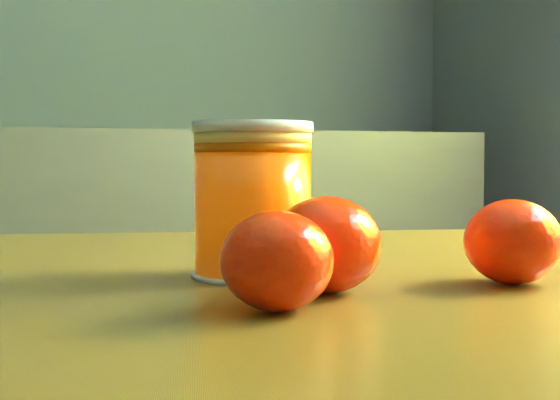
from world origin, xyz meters
name	(u,v)px	position (x,y,z in m)	size (l,w,h in m)	color
juice_glass	(253,201)	(0.68, 0.00, 0.80)	(0.09, 0.09, 0.11)	#FF5805
orange_front	(327,244)	(0.71, -0.08, 0.78)	(0.07, 0.07, 0.06)	#FF2805
orange_back	(513,242)	(0.84, -0.08, 0.78)	(0.07, 0.07, 0.06)	#FF2805
orange_extra	(277,261)	(0.66, -0.12, 0.78)	(0.06, 0.06, 0.06)	#FF2805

